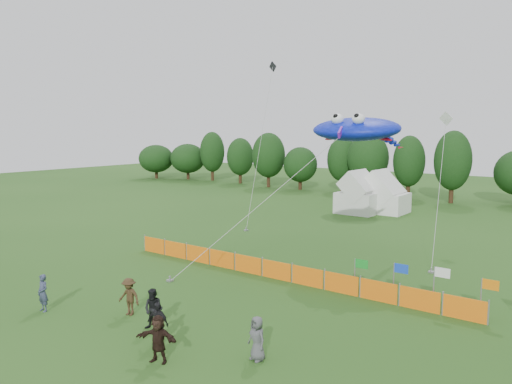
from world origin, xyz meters
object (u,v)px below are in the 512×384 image
Objects in this scene: spectator_a at (43,293)px; spectator_c at (129,297)px; spectator_f at (158,339)px; stingray_kite at (359,130)px; tent_left at (359,196)px; spectator_b at (154,309)px; tent_right at (383,196)px; barrier_fence at (276,270)px; spectator_d at (158,323)px; spectator_e at (257,338)px.

spectator_a reaches higher than spectator_c.
spectator_f is at bearing -37.43° from spectator_c.
stingray_kite reaches higher than spectator_f.
spectator_f is at bearing -76.47° from tent_left.
spectator_b is at bearing -97.35° from stingray_kite.
tent_right is 36.11m from spectator_f.
tent_right reaches higher than barrier_fence.
spectator_d is (5.24, -34.54, -0.78)m from tent_right.
spectator_a is 1.02× the size of spectator_d.
barrier_fence is at bearing 84.68° from spectator_f.
tent_left is 23.78m from barrier_fence.
tent_right is 0.27× the size of stingray_kite.
spectator_d is at bearing -57.77° from spectator_b.
stingray_kite is (-3.14, 14.73, 7.45)m from spectator_e.
spectator_a is (-1.67, -35.26, -0.77)m from tent_right.
spectator_a reaches higher than barrier_fence.
spectator_d is at bearing -83.32° from barrier_fence.
tent_right is 2.66× the size of spectator_a.
spectator_d is at bearing 121.01° from spectator_f.
spectator_b is at bearing 124.12° from spectator_f.
tent_right is 33.91m from spectator_b.
stingray_kite is (4.08, 14.64, 7.41)m from spectator_c.
spectator_f is (6.36, -35.54, -0.76)m from tent_right.
spectator_c is 0.98× the size of spectator_f.
tent_left reaches higher than spectator_c.
tent_right is (1.77, 1.78, -0.09)m from tent_left.
spectator_c is at bearing -165.50° from spectator_e.
tent_left is at bearing 114.71° from stingray_kite.
spectator_d is (7.00, -32.76, -0.87)m from tent_left.
tent_right is at bearing 90.65° from spectator_d.
tent_right reaches higher than spectator_c.
spectator_a is 0.10× the size of stingray_kite.
spectator_f is at bearing -125.39° from spectator_e.
barrier_fence is at bearing 65.28° from spectator_c.
spectator_e is at bearing -10.58° from spectator_c.
spectator_b is (4.01, -33.66, -0.76)m from tent_right.
tent_left is 32.40m from spectator_b.
spectator_b is (5.77, -31.87, -0.85)m from tent_left.
spectator_c is 7.22m from spectator_e.
spectator_c is at bearing -86.77° from tent_right.
tent_right is at bearing 88.47° from spectator_a.
tent_right is at bearing 45.32° from tent_left.
stingray_kite is at bearing 66.64° from spectator_a.
spectator_e is at bearing -18.00° from spectator_b.
stingray_kite is (7.62, 16.70, 7.41)m from spectator_a.
tent_right reaches higher than spectator_b.
barrier_fence is (4.10, -24.79, -1.13)m from tent_right.
spectator_b is at bearing -160.66° from spectator_e.
spectator_b is at bearing 16.93° from spectator_a.
tent_left is 33.33m from spectator_e.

